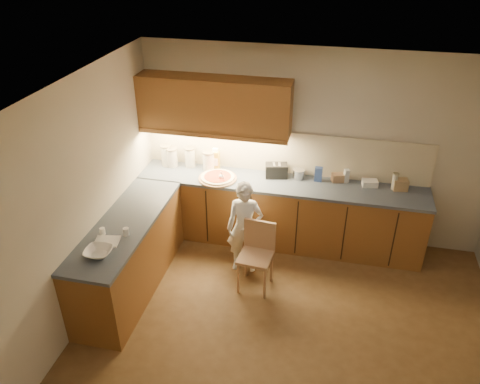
{
  "coord_description": "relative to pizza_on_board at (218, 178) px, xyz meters",
  "views": [
    {
      "loc": [
        0.28,
        -3.59,
        3.85
      ],
      "look_at": [
        -0.8,
        1.2,
        1.0
      ],
      "focal_mm": 35.0,
      "sensor_mm": 36.0,
      "label": 1
    }
  ],
  "objects": [
    {
      "name": "spice_jar_a",
      "position": [
        -0.89,
        -1.48,
        0.02
      ],
      "size": [
        0.07,
        0.07,
        0.08
      ],
      "primitive_type": "cylinder",
      "rotation": [
        0.0,
        0.0,
        0.16
      ],
      "color": "white",
      "rests_on": "l_counter"
    },
    {
      "name": "canister_a",
      "position": [
        -0.79,
        0.24,
        0.13
      ],
      "size": [
        0.15,
        0.15,
        0.3
      ],
      "rotation": [
        0.0,
        0.0,
        -0.08
      ],
      "color": "beige",
      "rests_on": "l_counter"
    },
    {
      "name": "room",
      "position": [
        1.19,
        -1.6,
        0.73
      ],
      "size": [
        4.54,
        4.5,
        2.62
      ],
      "color": "brown",
      "rests_on": "ground"
    },
    {
      "name": "dough_cloth",
      "position": [
        -0.78,
        -1.6,
        -0.01
      ],
      "size": [
        0.29,
        0.24,
        0.02
      ],
      "primitive_type": "cube",
      "rotation": [
        0.0,
        0.0,
        0.19
      ],
      "color": "silver",
      "rests_on": "l_counter"
    },
    {
      "name": "white_bottle",
      "position": [
        1.64,
        0.29,
        0.07
      ],
      "size": [
        0.08,
        0.08,
        0.18
      ],
      "primitive_type": "cube",
      "rotation": [
        0.0,
        0.0,
        0.36
      ],
      "color": "silver",
      "rests_on": "l_counter"
    },
    {
      "name": "tall_jar",
      "position": [
        2.23,
        0.23,
        0.09
      ],
      "size": [
        0.07,
        0.07,
        0.23
      ],
      "rotation": [
        0.0,
        0.0,
        -0.42
      ],
      "color": "beige",
      "rests_on": "l_counter"
    },
    {
      "name": "canister_c",
      "position": [
        -0.46,
        0.28,
        0.12
      ],
      "size": [
        0.15,
        0.15,
        0.28
      ],
      "rotation": [
        0.0,
        0.0,
        -0.41
      ],
      "color": "silver",
      "rests_on": "l_counter"
    },
    {
      "name": "flat_pack",
      "position": [
        1.94,
        0.26,
        0.02
      ],
      "size": [
        0.21,
        0.16,
        0.08
      ],
      "primitive_type": "cube",
      "rotation": [
        0.0,
        0.0,
        0.15
      ],
      "color": "white",
      "rests_on": "l_counter"
    },
    {
      "name": "upper_cabinets",
      "position": [
        -0.09,
        0.23,
        0.91
      ],
      "size": [
        1.95,
        0.36,
        0.73
      ],
      "color": "brown",
      "rests_on": "ground"
    },
    {
      "name": "backsplash",
      "position": [
        0.81,
        0.39,
        0.27
      ],
      "size": [
        3.75,
        0.02,
        0.58
      ],
      "primitive_type": "cube",
      "color": "beige",
      "rests_on": "l_counter"
    },
    {
      "name": "steel_pot",
      "position": [
        1.03,
        0.26,
        0.04
      ],
      "size": [
        0.17,
        0.17,
        0.13
      ],
      "color": "#B7B7BC",
      "rests_on": "l_counter"
    },
    {
      "name": "card_box_a",
      "position": [
        1.53,
        0.28,
        0.03
      ],
      "size": [
        0.17,
        0.15,
        0.11
      ],
      "primitive_type": "cube",
      "rotation": [
        0.0,
        0.0,
        0.29
      ],
      "color": "tan",
      "rests_on": "l_counter"
    },
    {
      "name": "toaster",
      "position": [
        0.74,
        0.23,
        0.07
      ],
      "size": [
        0.31,
        0.22,
        0.19
      ],
      "rotation": [
        0.0,
        0.0,
        0.21
      ],
      "color": "black",
      "rests_on": "l_counter"
    },
    {
      "name": "card_box_b",
      "position": [
        2.31,
        0.25,
        0.05
      ],
      "size": [
        0.2,
        0.16,
        0.14
      ],
      "primitive_type": "cube",
      "rotation": [
        0.0,
        0.0,
        0.15
      ],
      "color": "tan",
      "rests_on": "l_counter"
    },
    {
      "name": "spice_jar_b",
      "position": [
        -0.63,
        -1.44,
        0.02
      ],
      "size": [
        0.07,
        0.07,
        0.09
      ],
      "primitive_type": "cylinder",
      "rotation": [
        0.0,
        0.0,
        0.04
      ],
      "color": "silver",
      "rests_on": "l_counter"
    },
    {
      "name": "canister_b",
      "position": [
        -0.71,
        0.23,
        0.11
      ],
      "size": [
        0.15,
        0.15,
        0.27
      ],
      "rotation": [
        0.0,
        0.0,
        0.04
      ],
      "color": "beige",
      "rests_on": "l_counter"
    },
    {
      "name": "oil_jug",
      "position": [
        -0.1,
        0.25,
        0.12
      ],
      "size": [
        0.11,
        0.08,
        0.32
      ],
      "rotation": [
        0.0,
        0.0,
        -0.02
      ],
      "color": "#B19323",
      "rests_on": "l_counter"
    },
    {
      "name": "pizza_on_board",
      "position": [
        0.0,
        0.0,
        0.0
      ],
      "size": [
        0.5,
        0.5,
        0.2
      ],
      "rotation": [
        0.0,
        0.0,
        0.07
      ],
      "color": "tan",
      "rests_on": "l_counter"
    },
    {
      "name": "canister_d",
      "position": [
        -0.18,
        0.23,
        0.12
      ],
      "size": [
        0.17,
        0.17,
        0.27
      ],
      "rotation": [
        0.0,
        0.0,
        -0.03
      ],
      "color": "silver",
      "rests_on": "l_counter"
    },
    {
      "name": "child",
      "position": [
        0.49,
        -0.59,
        -0.33
      ],
      "size": [
        0.47,
        0.34,
        1.22
      ],
      "primitive_type": "imported",
      "rotation": [
        0.0,
        0.0,
        0.1
      ],
      "color": "white",
      "rests_on": "ground"
    },
    {
      "name": "blue_box",
      "position": [
        1.28,
        0.24,
        0.07
      ],
      "size": [
        0.1,
        0.07,
        0.19
      ],
      "primitive_type": "cube",
      "rotation": [
        0.0,
        0.0,
        0.01
      ],
      "color": "#2F488E",
      "rests_on": "l_counter"
    },
    {
      "name": "wooden_chair",
      "position": [
        0.69,
        -0.84,
        -0.45
      ],
      "size": [
        0.41,
        0.41,
        0.85
      ],
      "rotation": [
        0.0,
        0.0,
        -0.09
      ],
      "color": "tan",
      "rests_on": "ground"
    },
    {
      "name": "l_counter",
      "position": [
        0.27,
        -0.35,
        -0.48
      ],
      "size": [
        3.77,
        2.62,
        0.92
      ],
      "color": "brown",
      "rests_on": "ground"
    },
    {
      "name": "mixing_bowl",
      "position": [
        -0.76,
        -1.82,
        0.01
      ],
      "size": [
        0.29,
        0.29,
        0.07
      ],
      "primitive_type": "imported",
      "rotation": [
        0.0,
        0.0,
        0.04
      ],
      "color": "white",
      "rests_on": "l_counter"
    }
  ]
}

